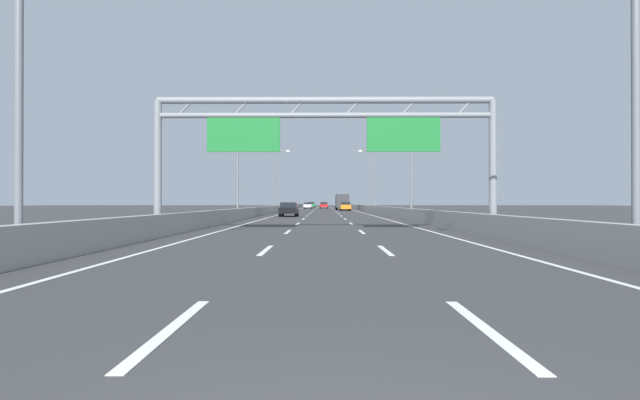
# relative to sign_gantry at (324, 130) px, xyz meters

# --- Properties ---
(ground_plane) EXTENTS (260.00, 260.00, 0.00)m
(ground_plane) POSITION_rel_sign_gantry_xyz_m (0.02, 79.66, -4.80)
(ground_plane) COLOR #38383A
(lane_dash_left_0) EXTENTS (0.16, 3.00, 0.01)m
(lane_dash_left_0) POSITION_rel_sign_gantry_xyz_m (-1.78, -16.84, -4.80)
(lane_dash_left_0) COLOR white
(lane_dash_left_0) RESTS_ON ground_plane
(lane_dash_left_1) EXTENTS (0.16, 3.00, 0.01)m
(lane_dash_left_1) POSITION_rel_sign_gantry_xyz_m (-1.78, -7.84, -4.80)
(lane_dash_left_1) COLOR white
(lane_dash_left_1) RESTS_ON ground_plane
(lane_dash_left_2) EXTENTS (0.16, 3.00, 0.01)m
(lane_dash_left_2) POSITION_rel_sign_gantry_xyz_m (-1.78, 1.16, -4.80)
(lane_dash_left_2) COLOR white
(lane_dash_left_2) RESTS_ON ground_plane
(lane_dash_left_3) EXTENTS (0.16, 3.00, 0.01)m
(lane_dash_left_3) POSITION_rel_sign_gantry_xyz_m (-1.78, 10.16, -4.80)
(lane_dash_left_3) COLOR white
(lane_dash_left_3) RESTS_ON ground_plane
(lane_dash_left_4) EXTENTS (0.16, 3.00, 0.01)m
(lane_dash_left_4) POSITION_rel_sign_gantry_xyz_m (-1.78, 19.16, -4.80)
(lane_dash_left_4) COLOR white
(lane_dash_left_4) RESTS_ON ground_plane
(lane_dash_left_5) EXTENTS (0.16, 3.00, 0.01)m
(lane_dash_left_5) POSITION_rel_sign_gantry_xyz_m (-1.78, 28.16, -4.80)
(lane_dash_left_5) COLOR white
(lane_dash_left_5) RESTS_ON ground_plane
(lane_dash_left_6) EXTENTS (0.16, 3.00, 0.01)m
(lane_dash_left_6) POSITION_rel_sign_gantry_xyz_m (-1.78, 37.16, -4.80)
(lane_dash_left_6) COLOR white
(lane_dash_left_6) RESTS_ON ground_plane
(lane_dash_left_7) EXTENTS (0.16, 3.00, 0.01)m
(lane_dash_left_7) POSITION_rel_sign_gantry_xyz_m (-1.78, 46.16, -4.80)
(lane_dash_left_7) COLOR white
(lane_dash_left_7) RESTS_ON ground_plane
(lane_dash_left_8) EXTENTS (0.16, 3.00, 0.01)m
(lane_dash_left_8) POSITION_rel_sign_gantry_xyz_m (-1.78, 55.16, -4.80)
(lane_dash_left_8) COLOR white
(lane_dash_left_8) RESTS_ON ground_plane
(lane_dash_left_9) EXTENTS (0.16, 3.00, 0.01)m
(lane_dash_left_9) POSITION_rel_sign_gantry_xyz_m (-1.78, 64.16, -4.80)
(lane_dash_left_9) COLOR white
(lane_dash_left_9) RESTS_ON ground_plane
(lane_dash_left_10) EXTENTS (0.16, 3.00, 0.01)m
(lane_dash_left_10) POSITION_rel_sign_gantry_xyz_m (-1.78, 73.16, -4.80)
(lane_dash_left_10) COLOR white
(lane_dash_left_10) RESTS_ON ground_plane
(lane_dash_left_11) EXTENTS (0.16, 3.00, 0.01)m
(lane_dash_left_11) POSITION_rel_sign_gantry_xyz_m (-1.78, 82.16, -4.80)
(lane_dash_left_11) COLOR white
(lane_dash_left_11) RESTS_ON ground_plane
(lane_dash_left_12) EXTENTS (0.16, 3.00, 0.01)m
(lane_dash_left_12) POSITION_rel_sign_gantry_xyz_m (-1.78, 91.16, -4.80)
(lane_dash_left_12) COLOR white
(lane_dash_left_12) RESTS_ON ground_plane
(lane_dash_left_13) EXTENTS (0.16, 3.00, 0.01)m
(lane_dash_left_13) POSITION_rel_sign_gantry_xyz_m (-1.78, 100.16, -4.80)
(lane_dash_left_13) COLOR white
(lane_dash_left_13) RESTS_ON ground_plane
(lane_dash_left_14) EXTENTS (0.16, 3.00, 0.01)m
(lane_dash_left_14) POSITION_rel_sign_gantry_xyz_m (-1.78, 109.16, -4.80)
(lane_dash_left_14) COLOR white
(lane_dash_left_14) RESTS_ON ground_plane
(lane_dash_left_15) EXTENTS (0.16, 3.00, 0.01)m
(lane_dash_left_15) POSITION_rel_sign_gantry_xyz_m (-1.78, 118.16, -4.80)
(lane_dash_left_15) COLOR white
(lane_dash_left_15) RESTS_ON ground_plane
(lane_dash_left_16) EXTENTS (0.16, 3.00, 0.01)m
(lane_dash_left_16) POSITION_rel_sign_gantry_xyz_m (-1.78, 127.16, -4.80)
(lane_dash_left_16) COLOR white
(lane_dash_left_16) RESTS_ON ground_plane
(lane_dash_left_17) EXTENTS (0.16, 3.00, 0.01)m
(lane_dash_left_17) POSITION_rel_sign_gantry_xyz_m (-1.78, 136.16, -4.80)
(lane_dash_left_17) COLOR white
(lane_dash_left_17) RESTS_ON ground_plane
(lane_dash_right_0) EXTENTS (0.16, 3.00, 0.01)m
(lane_dash_right_0) POSITION_rel_sign_gantry_xyz_m (1.82, -16.84, -4.80)
(lane_dash_right_0) COLOR white
(lane_dash_right_0) RESTS_ON ground_plane
(lane_dash_right_1) EXTENTS (0.16, 3.00, 0.01)m
(lane_dash_right_1) POSITION_rel_sign_gantry_xyz_m (1.82, -7.84, -4.80)
(lane_dash_right_1) COLOR white
(lane_dash_right_1) RESTS_ON ground_plane
(lane_dash_right_2) EXTENTS (0.16, 3.00, 0.01)m
(lane_dash_right_2) POSITION_rel_sign_gantry_xyz_m (1.82, 1.16, -4.80)
(lane_dash_right_2) COLOR white
(lane_dash_right_2) RESTS_ON ground_plane
(lane_dash_right_3) EXTENTS (0.16, 3.00, 0.01)m
(lane_dash_right_3) POSITION_rel_sign_gantry_xyz_m (1.82, 10.16, -4.80)
(lane_dash_right_3) COLOR white
(lane_dash_right_3) RESTS_ON ground_plane
(lane_dash_right_4) EXTENTS (0.16, 3.00, 0.01)m
(lane_dash_right_4) POSITION_rel_sign_gantry_xyz_m (1.82, 19.16, -4.80)
(lane_dash_right_4) COLOR white
(lane_dash_right_4) RESTS_ON ground_plane
(lane_dash_right_5) EXTENTS (0.16, 3.00, 0.01)m
(lane_dash_right_5) POSITION_rel_sign_gantry_xyz_m (1.82, 28.16, -4.80)
(lane_dash_right_5) COLOR white
(lane_dash_right_5) RESTS_ON ground_plane
(lane_dash_right_6) EXTENTS (0.16, 3.00, 0.01)m
(lane_dash_right_6) POSITION_rel_sign_gantry_xyz_m (1.82, 37.16, -4.80)
(lane_dash_right_6) COLOR white
(lane_dash_right_6) RESTS_ON ground_plane
(lane_dash_right_7) EXTENTS (0.16, 3.00, 0.01)m
(lane_dash_right_7) POSITION_rel_sign_gantry_xyz_m (1.82, 46.16, -4.80)
(lane_dash_right_7) COLOR white
(lane_dash_right_7) RESTS_ON ground_plane
(lane_dash_right_8) EXTENTS (0.16, 3.00, 0.01)m
(lane_dash_right_8) POSITION_rel_sign_gantry_xyz_m (1.82, 55.16, -4.80)
(lane_dash_right_8) COLOR white
(lane_dash_right_8) RESTS_ON ground_plane
(lane_dash_right_9) EXTENTS (0.16, 3.00, 0.01)m
(lane_dash_right_9) POSITION_rel_sign_gantry_xyz_m (1.82, 64.16, -4.80)
(lane_dash_right_9) COLOR white
(lane_dash_right_9) RESTS_ON ground_plane
(lane_dash_right_10) EXTENTS (0.16, 3.00, 0.01)m
(lane_dash_right_10) POSITION_rel_sign_gantry_xyz_m (1.82, 73.16, -4.80)
(lane_dash_right_10) COLOR white
(lane_dash_right_10) RESTS_ON ground_plane
(lane_dash_right_11) EXTENTS (0.16, 3.00, 0.01)m
(lane_dash_right_11) POSITION_rel_sign_gantry_xyz_m (1.82, 82.16, -4.80)
(lane_dash_right_11) COLOR white
(lane_dash_right_11) RESTS_ON ground_plane
(lane_dash_right_12) EXTENTS (0.16, 3.00, 0.01)m
(lane_dash_right_12) POSITION_rel_sign_gantry_xyz_m (1.82, 91.16, -4.80)
(lane_dash_right_12) COLOR white
(lane_dash_right_12) RESTS_ON ground_plane
(lane_dash_right_13) EXTENTS (0.16, 3.00, 0.01)m
(lane_dash_right_13) POSITION_rel_sign_gantry_xyz_m (1.82, 100.16, -4.80)
(lane_dash_right_13) COLOR white
(lane_dash_right_13) RESTS_ON ground_plane
(lane_dash_right_14) EXTENTS (0.16, 3.00, 0.01)m
(lane_dash_right_14) POSITION_rel_sign_gantry_xyz_m (1.82, 109.16, -4.80)
(lane_dash_right_14) COLOR white
(lane_dash_right_14) RESTS_ON ground_plane
(lane_dash_right_15) EXTENTS (0.16, 3.00, 0.01)m
(lane_dash_right_15) POSITION_rel_sign_gantry_xyz_m (1.82, 118.16, -4.80)
(lane_dash_right_15) COLOR white
(lane_dash_right_15) RESTS_ON ground_plane
(lane_dash_right_16) EXTENTS (0.16, 3.00, 0.01)m
(lane_dash_right_16) POSITION_rel_sign_gantry_xyz_m (1.82, 127.16, -4.80)
(lane_dash_right_16) COLOR white
(lane_dash_right_16) RESTS_ON ground_plane
(lane_dash_right_17) EXTENTS (0.16, 3.00, 0.01)m
(lane_dash_right_17) POSITION_rel_sign_gantry_xyz_m (1.82, 136.16, -4.80)
(lane_dash_right_17) COLOR white
(lane_dash_right_17) RESTS_ON ground_plane
(edge_line_left) EXTENTS (0.16, 176.00, 0.01)m
(edge_line_left) POSITION_rel_sign_gantry_xyz_m (-5.23, 67.66, -4.80)
(edge_line_left) COLOR white
(edge_line_left) RESTS_ON ground_plane
(edge_line_right) EXTENTS (0.16, 176.00, 0.01)m
(edge_line_right) POSITION_rel_sign_gantry_xyz_m (5.27, 67.66, -4.80)
(edge_line_right) COLOR white
(edge_line_right) RESTS_ON ground_plane
(barrier_left) EXTENTS (0.45, 220.00, 0.95)m
(barrier_left) POSITION_rel_sign_gantry_xyz_m (-6.88, 89.66, -4.33)
(barrier_left) COLOR #9E9E99
(barrier_left) RESTS_ON ground_plane
(barrier_right) EXTENTS (0.45, 220.00, 0.95)m
(barrier_right) POSITION_rel_sign_gantry_xyz_m (6.92, 89.66, -4.33)
(barrier_right) COLOR #9E9E99
(barrier_right) RESTS_ON ground_plane
(sign_gantry) EXTENTS (15.94, 0.36, 6.36)m
(sign_gantry) POSITION_rel_sign_gantry_xyz_m (0.00, 0.00, 0.00)
(sign_gantry) COLOR gray
(sign_gantry) RESTS_ON ground_plane
(streetlamp_left_near) EXTENTS (2.58, 0.28, 9.50)m
(streetlamp_left_near) POSITION_rel_sign_gantry_xyz_m (-7.45, -10.36, 0.59)
(streetlamp_left_near) COLOR slate
(streetlamp_left_near) RESTS_ON ground_plane
(streetlamp_right_near) EXTENTS (2.58, 0.28, 9.50)m
(streetlamp_right_near) POSITION_rel_sign_gantry_xyz_m (7.48, -10.36, 0.59)
(streetlamp_right_near) COLOR slate
(streetlamp_right_near) RESTS_ON ground_plane
(streetlamp_left_mid) EXTENTS (2.58, 0.28, 9.50)m
(streetlamp_left_mid) POSITION_rel_sign_gantry_xyz_m (-7.45, 20.25, 0.59)
(streetlamp_left_mid) COLOR slate
(streetlamp_left_mid) RESTS_ON ground_plane
(streetlamp_right_mid) EXTENTS (2.58, 0.28, 9.50)m
(streetlamp_right_mid) POSITION_rel_sign_gantry_xyz_m (7.48, 20.25, 0.59)
(streetlamp_right_mid) COLOR slate
(streetlamp_right_mid) RESTS_ON ground_plane
(streetlamp_left_far) EXTENTS (2.58, 0.28, 9.50)m
(streetlamp_left_far) POSITION_rel_sign_gantry_xyz_m (-7.45, 50.86, 0.59)
(streetlamp_left_far) COLOR slate
(streetlamp_left_far) RESTS_ON ground_plane
(streetlamp_right_far) EXTENTS (2.58, 0.28, 9.50)m
(streetlamp_right_far) POSITION_rel_sign_gantry_xyz_m (7.48, 50.86, 0.59)
(streetlamp_right_far) COLOR slate
(streetlamp_right_far) RESTS_ON ground_plane
(orange_car) EXTENTS (1.72, 4.43, 1.49)m
(orange_car) POSITION_rel_sign_gantry_xyz_m (3.65, 59.20, -4.04)
(orange_car) COLOR orange
(orange_car) RESTS_ON ground_plane
(red_car) EXTENTS (1.86, 4.69, 1.47)m
(red_car) POSITION_rel_sign_gantry_xyz_m (0.00, 90.04, -4.05)
(red_car) COLOR red
(red_car) RESTS_ON ground_plane
(black_car) EXTENTS (1.76, 4.29, 1.44)m
(black_car) POSITION_rel_sign_gantry_xyz_m (-3.57, 26.47, -4.06)
(black_car) COLOR black
(black_car) RESTS_ON ground_plane
(green_car) EXTENTS (1.88, 4.28, 1.52)m
(green_car) POSITION_rel_sign_gantry_xyz_m (-3.41, 111.78, -4.02)
(green_car) COLOR #1E7A38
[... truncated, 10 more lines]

